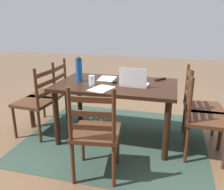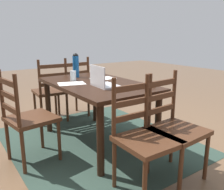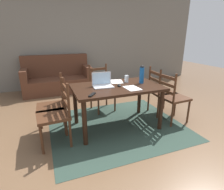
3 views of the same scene
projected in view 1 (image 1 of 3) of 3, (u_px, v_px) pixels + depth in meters
ground_plane at (116, 137)px, 3.08m from camera, size 14.00×14.00×0.00m
area_rug at (116, 137)px, 3.08m from camera, size 2.26×1.97×0.01m
dining_table at (116, 91)px, 2.89m from camera, size 1.45×0.89×0.73m
chair_left_far at (203, 118)px, 2.53m from camera, size 0.45×0.45×0.95m
chair_right_near at (51, 94)px, 3.36m from camera, size 0.47×0.47×0.95m
chair_far_head at (96, 133)px, 2.19m from camera, size 0.50×0.50×0.95m
chair_right_far at (37, 102)px, 3.02m from camera, size 0.47×0.47×0.95m
chair_left_near at (200, 107)px, 2.85m from camera, size 0.47×0.47×0.95m
laptop at (134, 81)px, 2.72m from camera, size 0.33×0.24×0.23m
water_bottle at (79, 69)px, 2.90m from camera, size 0.08×0.08×0.31m
drinking_glass at (92, 81)px, 2.74m from camera, size 0.07×0.07×0.12m
computer_mouse at (115, 81)px, 2.88m from camera, size 0.07×0.11×0.03m
tv_remote at (160, 79)px, 3.02m from camera, size 0.14×0.16×0.02m
paper_stack_left at (107, 79)px, 3.09m from camera, size 0.22×0.30×0.00m
paper_stack_right at (101, 89)px, 2.64m from camera, size 0.28×0.34×0.00m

